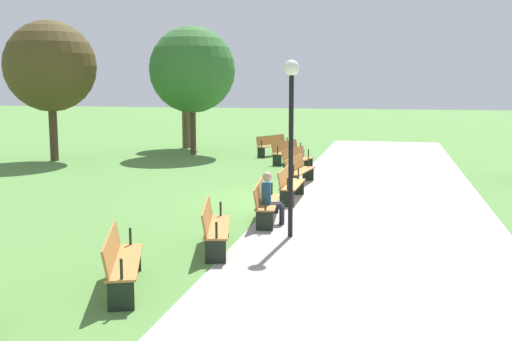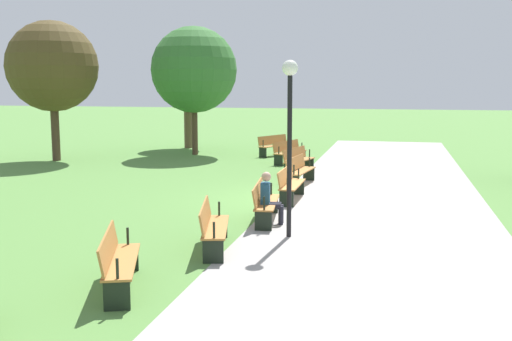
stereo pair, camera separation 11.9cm
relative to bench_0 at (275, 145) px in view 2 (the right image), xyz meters
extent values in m
plane|color=#54843D|center=(10.02, 2.51, -0.48)|extent=(120.00, 120.00, 0.00)
cube|color=#A39E99|center=(10.02, 4.87, -0.48)|extent=(35.37, 5.57, 0.01)
cube|color=#B27538|center=(0.03, 0.06, -0.03)|extent=(1.92, 1.29, 0.04)
cube|color=#B27538|center=(-0.06, -0.11, 0.21)|extent=(1.77, 0.99, 0.40)
cube|color=black|center=(-0.77, 0.48, -0.26)|extent=(0.23, 0.36, 0.43)
cylinder|color=black|center=(-0.76, 0.50, 0.13)|extent=(0.06, 0.06, 0.30)
cube|color=black|center=(0.84, -0.36, -0.26)|extent=(0.23, 0.36, 0.43)
cylinder|color=black|center=(0.85, -0.34, 0.13)|extent=(0.06, 0.06, 0.30)
cube|color=#B27538|center=(2.40, 1.12, -0.03)|extent=(1.97, 1.10, 0.04)
cube|color=#B27538|center=(2.33, 0.93, 0.21)|extent=(1.85, 0.78, 0.40)
cube|color=black|center=(1.55, 1.44, -0.26)|extent=(0.19, 0.37, 0.43)
cylinder|color=black|center=(1.56, 1.46, 0.13)|extent=(0.06, 0.06, 0.30)
cube|color=black|center=(3.25, 0.80, -0.26)|extent=(0.19, 0.37, 0.43)
cylinder|color=black|center=(3.26, 0.82, 0.13)|extent=(0.06, 0.06, 0.30)
cube|color=#B27538|center=(4.88, 1.89, -0.03)|extent=(1.99, 0.89, 0.04)
cube|color=#B27538|center=(4.83, 1.70, 0.21)|extent=(1.91, 0.56, 0.40)
cube|color=black|center=(4.00, 2.11, -0.26)|extent=(0.15, 0.38, 0.43)
cylinder|color=black|center=(4.00, 2.13, 0.13)|extent=(0.05, 0.05, 0.30)
cube|color=black|center=(5.76, 1.67, -0.26)|extent=(0.15, 0.38, 0.43)
cylinder|color=black|center=(5.77, 1.69, 0.13)|extent=(0.05, 0.05, 0.30)
cube|color=#B27538|center=(7.43, 2.36, -0.03)|extent=(1.98, 0.67, 0.04)
cube|color=#B27538|center=(7.41, 2.16, 0.21)|extent=(1.94, 0.34, 0.40)
cube|color=black|center=(6.53, 2.46, -0.26)|extent=(0.10, 0.38, 0.43)
cylinder|color=black|center=(6.53, 2.48, 0.13)|extent=(0.05, 0.05, 0.30)
cube|color=black|center=(8.34, 2.25, -0.26)|extent=(0.10, 0.38, 0.43)
cylinder|color=black|center=(8.34, 2.27, 0.13)|extent=(0.05, 0.05, 0.30)
cube|color=#B27538|center=(10.02, 2.51, -0.03)|extent=(1.94, 0.44, 0.04)
cube|color=#B27538|center=(10.02, 2.31, 0.21)|extent=(1.94, 0.10, 0.40)
cube|color=black|center=(9.11, 2.51, -0.26)|extent=(0.06, 0.37, 0.43)
cylinder|color=black|center=(9.11, 2.53, 0.13)|extent=(0.04, 0.04, 0.30)
cube|color=black|center=(10.93, 2.51, -0.26)|extent=(0.06, 0.37, 0.43)
cylinder|color=black|center=(10.93, 2.53, 0.13)|extent=(0.04, 0.04, 0.30)
cube|color=#B27538|center=(12.61, 2.36, -0.03)|extent=(1.98, 0.67, 0.04)
cube|color=#B27538|center=(12.64, 2.16, 0.21)|extent=(1.94, 0.34, 0.40)
cube|color=black|center=(11.71, 2.25, -0.26)|extent=(0.10, 0.38, 0.43)
cylinder|color=black|center=(11.71, 2.27, 0.13)|extent=(0.05, 0.05, 0.30)
cube|color=black|center=(13.52, 2.46, -0.26)|extent=(0.10, 0.38, 0.43)
cylinder|color=black|center=(13.51, 2.48, 0.13)|extent=(0.05, 0.05, 0.30)
cube|color=#B27538|center=(15.16, 1.89, -0.03)|extent=(1.99, 0.89, 0.04)
cube|color=#B27538|center=(15.21, 1.70, 0.21)|extent=(1.91, 0.56, 0.40)
cube|color=black|center=(14.28, 1.67, -0.26)|extent=(0.15, 0.38, 0.43)
cylinder|color=black|center=(14.28, 1.69, 0.13)|extent=(0.05, 0.05, 0.30)
cube|color=black|center=(16.05, 2.11, -0.26)|extent=(0.15, 0.38, 0.43)
cylinder|color=black|center=(16.04, 2.13, 0.13)|extent=(0.05, 0.05, 0.30)
cube|color=#B27538|center=(17.64, 1.12, -0.03)|extent=(1.97, 1.10, 0.04)
cube|color=#B27538|center=(17.71, 0.93, 0.21)|extent=(1.85, 0.78, 0.40)
cube|color=black|center=(16.79, 0.80, -0.26)|extent=(0.19, 0.37, 0.43)
cylinder|color=black|center=(16.78, 0.82, 0.13)|extent=(0.06, 0.06, 0.30)
cube|color=black|center=(18.49, 1.44, -0.26)|extent=(0.19, 0.37, 0.43)
cylinder|color=black|center=(18.49, 1.46, 0.13)|extent=(0.06, 0.06, 0.30)
cube|color=navy|center=(12.84, 2.36, 0.22)|extent=(0.34, 0.24, 0.50)
sphere|color=tan|center=(12.83, 2.38, 0.61)|extent=(0.22, 0.22, 0.22)
cylinder|color=#23232D|center=(12.73, 2.53, -0.05)|extent=(0.17, 0.37, 0.13)
cylinder|color=#23232D|center=(12.70, 2.71, -0.26)|extent=(0.12, 0.12, 0.43)
cylinder|color=#23232D|center=(12.90, 2.55, -0.05)|extent=(0.17, 0.37, 0.13)
cylinder|color=#23232D|center=(12.88, 2.73, -0.26)|extent=(0.12, 0.12, 0.43)
cylinder|color=#4C3828|center=(0.45, -3.58, 0.79)|extent=(0.26, 0.26, 2.55)
sphere|color=#336B2D|center=(0.45, -3.58, 3.31)|extent=(3.81, 3.81, 3.81)
cylinder|color=brown|center=(-2.15, -4.81, 0.75)|extent=(0.41, 0.41, 2.45)
sphere|color=#3D7533|center=(-2.15, -4.81, 2.87)|extent=(2.75, 2.75, 2.75)
cylinder|color=#4C3828|center=(3.78, -8.51, 0.86)|extent=(0.33, 0.33, 2.68)
sphere|color=#4C3D1E|center=(3.78, -8.51, 3.40)|extent=(3.69, 3.69, 3.69)
cylinder|color=black|center=(13.89, 3.10, 1.20)|extent=(0.10, 0.10, 3.36)
sphere|color=white|center=(13.89, 3.10, 3.02)|extent=(0.32, 0.32, 0.32)
camera|label=1|loc=(25.94, 5.08, 2.71)|focal=41.88mm
camera|label=2|loc=(25.91, 5.20, 2.71)|focal=41.88mm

